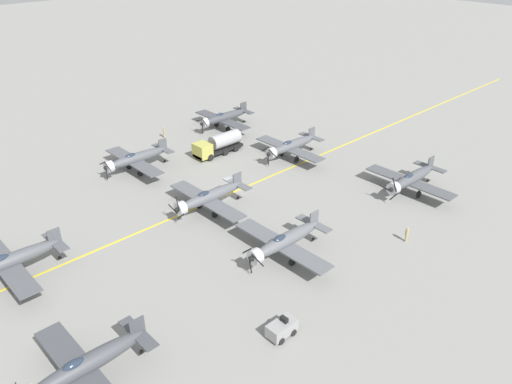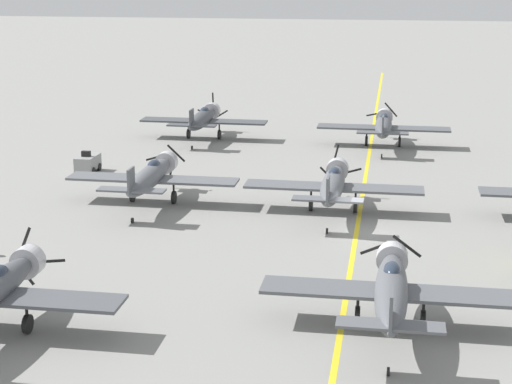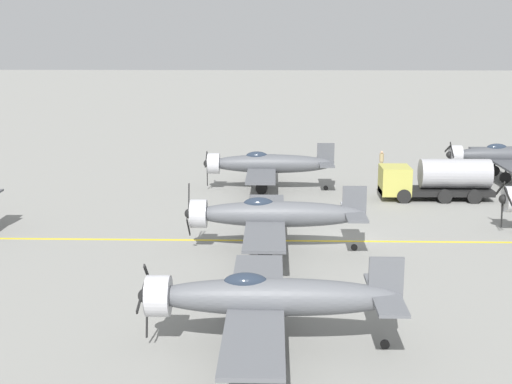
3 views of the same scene
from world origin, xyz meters
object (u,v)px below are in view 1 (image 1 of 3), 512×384
Objects in this scene: airplane_far_center at (10,261)px; ground_crew_inspecting at (407,234)px; airplane_near_left at (411,179)px; ground_crew_walking at (164,132)px; airplane_near_center at (291,146)px; fuel_tanker at (218,144)px; airplane_mid_left at (284,241)px; airplane_mid_right at (136,158)px; airplane_far_left at (85,366)px; airplane_mid_center at (209,197)px; tow_tractor at (282,328)px; airplane_near_right at (223,118)px.

airplane_far_center reaches higher than ground_crew_inspecting.
ground_crew_walking is (37.38, 12.34, -1.04)m from airplane_near_left.
fuel_tanker is at bearing 38.57° from airplane_near_center.
airplane_mid_left is 24.96m from airplane_near_center.
airplane_far_left is at bearing 139.50° from airplane_mid_right.
tow_tractor is at bearing 153.91° from airplane_mid_center.
airplane_mid_left is 1.00× the size of airplane_near_center.
airplane_far_left is (-16.91, 0.72, 0.00)m from airplane_far_center.
fuel_tanker reaches higher than ground_crew_walking.
ground_crew_walking is 43.30m from ground_crew_inspecting.
airplane_mid_center is (14.00, -22.56, 0.00)m from airplane_far_left.
airplane_far_center is at bearing 104.05° from airplane_near_right.
airplane_near_left reaches higher than ground_crew_walking.
airplane_near_right is at bearing -80.75° from airplane_mid_right.
ground_crew_inspecting is (-39.72, 7.39, -1.06)m from airplane_near_right.
airplane_near_center is 1.00× the size of airplane_mid_center.
airplane_near_center reaches higher than ground_crew_inspecting.
airplane_far_center is 4.62× the size of tow_tractor.
airplane_mid_left is 6.88× the size of ground_crew_inspecting.
airplane_far_center is 6.77× the size of ground_crew_walking.
airplane_mid_right is 6.77× the size of ground_crew_walking.
airplane_near_left is at bearing -146.55° from airplane_mid_right.
airplane_far_left is (-0.24, 44.36, 0.00)m from airplane_near_left.
airplane_mid_left is at bearing -46.91° from tow_tractor.
airplane_far_left is (-34.10, 41.56, -0.00)m from airplane_near_right.
airplane_near_right is at bearing -68.55° from airplane_far_left.
airplane_mid_left and airplane_far_center have the same top height.
fuel_tanker is (25.29, -11.92, -0.50)m from airplane_mid_left.
airplane_far_center is at bearing 78.71° from airplane_mid_center.
airplane_mid_left is at bearing 86.70° from airplane_near_left.
airplane_far_center is at bearing 61.30° from airplane_mid_left.
airplane_mid_left is 13.75m from ground_crew_inspecting.
airplane_near_center is 6.77× the size of ground_crew_walking.
airplane_near_center is 18.84m from airplane_mid_center.
ground_crew_walking is at bearing -22.09° from tow_tractor.
fuel_tanker is 4.59× the size of ground_crew_inspecting.
airplane_far_left is at bearing 139.60° from ground_crew_walking.
airplane_mid_left and airplane_near_right have the same top height.
airplane_near_left is at bearing -85.97° from airplane_mid_left.
airplane_near_center is at bearing 169.10° from airplane_near_right.
airplane_near_center is at bearing 10.47° from airplane_near_left.
airplane_far_left is 1.50× the size of fuel_tanker.
airplane_far_left is 4.62× the size of tow_tractor.
airplane_mid_left is 1.00× the size of airplane_far_center.
airplane_far_left is at bearing 80.66° from ground_crew_inspecting.
airplane_far_center reaches higher than tow_tractor.
ground_crew_walking is at bearing 11.68° from fuel_tanker.
airplane_near_right is 6.77× the size of ground_crew_walking.
airplane_mid_left is at bearing 176.84° from airplane_mid_right.
ground_crew_walking reaches higher than ground_crew_inspecting.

